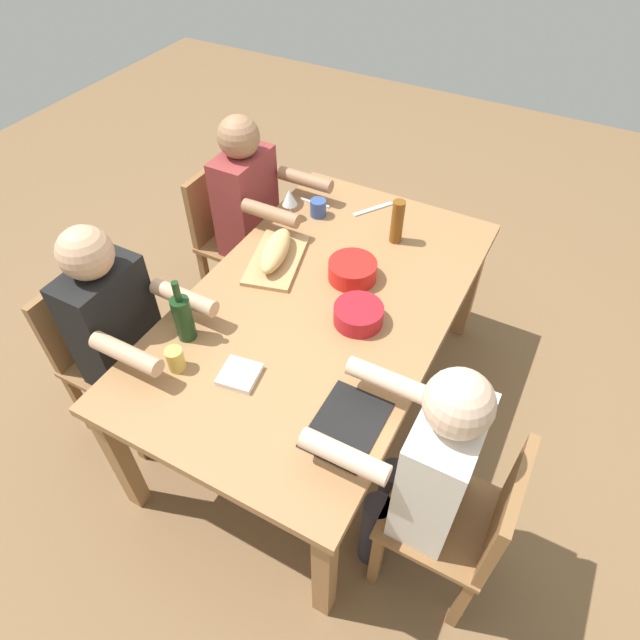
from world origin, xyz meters
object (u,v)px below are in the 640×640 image
(cutting_board, at_px, (276,260))
(beer_bottle, at_px, (397,222))
(chair_near_left, at_px, (229,231))
(napkin_stack, at_px, (240,374))
(wine_glass, at_px, (289,199))
(cup_near_right, at_px, (175,359))
(cup_near_left, at_px, (318,208))
(wine_bottle, at_px, (183,317))
(dining_table, at_px, (320,314))
(serving_bowl_salad, at_px, (358,314))
(diner_near_right, at_px, (122,330))
(diner_far_right, at_px, (426,467))
(bread_loaf, at_px, (276,250))
(chair_near_right, at_px, (103,348))
(diner_near_left, at_px, (253,208))
(chair_far_right, at_px, (466,520))
(serving_bowl_fruit, at_px, (352,269))

(cutting_board, distance_m, beer_bottle, 0.60)
(chair_near_left, relative_size, napkin_stack, 6.07)
(wine_glass, bearing_deg, chair_near_left, -94.19)
(cup_near_right, relative_size, cup_near_left, 1.11)
(wine_bottle, bearing_deg, wine_glass, -177.08)
(cutting_board, bearing_deg, wine_glass, -160.36)
(dining_table, xyz_separation_m, serving_bowl_salad, (0.03, 0.19, 0.12))
(diner_near_right, xyz_separation_m, napkin_stack, (-0.00, 0.60, 0.05))
(diner_far_right, relative_size, bread_loaf, 3.75)
(bread_loaf, bearing_deg, chair_near_right, -40.37)
(chair_near_right, xyz_separation_m, cutting_board, (-0.65, 0.55, 0.27))
(chair_near_left, distance_m, bread_loaf, 0.73)
(chair_near_right, bearing_deg, wine_bottle, 99.13)
(chair_near_left, xyz_separation_m, napkin_stack, (1.00, 0.78, 0.27))
(diner_near_right, relative_size, cup_near_left, 13.71)
(diner_near_right, xyz_separation_m, serving_bowl_salad, (-0.48, 0.87, 0.09))
(chair_near_right, distance_m, cup_near_right, 0.63)
(diner_far_right, xyz_separation_m, serving_bowl_salad, (-0.48, -0.48, 0.09))
(cutting_board, bearing_deg, diner_far_right, 56.57)
(cutting_board, height_order, bread_loaf, bread_loaf)
(diner_near_left, distance_m, bread_loaf, 0.53)
(dining_table, relative_size, diner_far_right, 1.53)
(diner_near_left, height_order, wine_glass, diner_near_left)
(chair_far_right, distance_m, wine_bottle, 1.29)
(serving_bowl_fruit, distance_m, bread_loaf, 0.37)
(chair_far_right, bearing_deg, diner_near_left, -123.30)
(chair_near_left, bearing_deg, serving_bowl_salad, 63.22)
(diner_far_right, bearing_deg, serving_bowl_salad, -134.70)
(beer_bottle, bearing_deg, chair_near_right, -42.78)
(chair_far_right, height_order, diner_near_right, diner_near_right)
(chair_near_left, height_order, beer_bottle, beer_bottle)
(dining_table, distance_m, chair_far_right, 1.01)
(diner_near_left, height_order, serving_bowl_fruit, diner_near_left)
(serving_bowl_salad, bearing_deg, wine_glass, -128.95)
(dining_table, xyz_separation_m, cup_near_right, (0.58, -0.31, 0.12))
(diner_near_right, distance_m, chair_near_left, 1.05)
(dining_table, distance_m, serving_bowl_fruit, 0.25)
(wine_bottle, bearing_deg, bread_loaf, 172.92)
(cup_near_left, bearing_deg, chair_near_right, -27.23)
(chair_far_right, bearing_deg, cutting_board, -119.08)
(bread_loaf, bearing_deg, cup_near_left, -179.51)
(wine_bottle, bearing_deg, napkin_stack, 76.19)
(beer_bottle, bearing_deg, bread_loaf, -46.26)
(chair_near_left, distance_m, serving_bowl_salad, 1.22)
(napkin_stack, bearing_deg, diner_far_right, 89.78)
(diner_near_left, xyz_separation_m, serving_bowl_salad, (0.53, 0.87, 0.09))
(diner_near_right, distance_m, serving_bowl_salad, 0.99)
(cup_near_left, bearing_deg, napkin_stack, 12.49)
(wine_glass, bearing_deg, cutting_board, 19.64)
(diner_near_right, bearing_deg, diner_far_right, 90.00)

